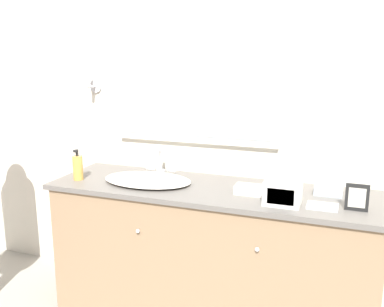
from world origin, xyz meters
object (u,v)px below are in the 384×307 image
object	(u,v)px
soap_bottle	(78,167)
appliance_box	(283,193)
picture_frame	(357,198)
sink_basin	(148,179)

from	to	relation	value
soap_bottle	appliance_box	world-z (taller)	soap_bottle
soap_bottle	picture_frame	bearing A→B (deg)	0.31
picture_frame	soap_bottle	bearing A→B (deg)	-179.69
appliance_box	soap_bottle	bearing A→B (deg)	179.31
sink_basin	soap_bottle	world-z (taller)	soap_bottle
appliance_box	picture_frame	distance (m)	0.37
sink_basin	picture_frame	bearing A→B (deg)	-4.36
sink_basin	appliance_box	xyz separation A→B (m)	(0.84, -0.12, 0.04)
appliance_box	picture_frame	world-z (taller)	picture_frame
sink_basin	picture_frame	size ratio (longest dim) A/B	3.98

